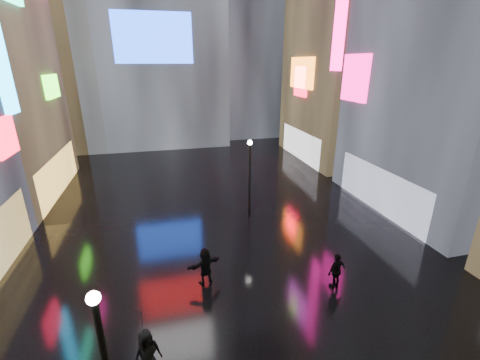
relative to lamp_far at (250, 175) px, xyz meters
name	(u,v)px	position (x,y,z in m)	size (l,w,h in m)	color
ground	(212,208)	(-2.17, 1.89, -2.94)	(140.00, 140.00, 0.00)	black
building_right_far	(357,14)	(13.81, 11.88, 11.03)	(10.28, 12.00, 28.00)	black
tower_flank_right	(243,3)	(6.83, 27.89, 14.06)	(12.00, 12.00, 34.00)	black
tower_flank_left	(48,29)	(-16.17, 23.89, 10.06)	(10.00, 10.00, 26.00)	black
lamp_far	(250,175)	(0.00, 0.00, 0.00)	(0.30, 0.30, 5.20)	black
pedestrian_3	(337,271)	(1.91, -7.72, -2.08)	(1.01, 0.42, 1.73)	black
pedestrian_4	(147,354)	(-6.26, -10.25, -2.03)	(0.90, 0.58, 1.84)	black
pedestrian_5	(205,266)	(-3.77, -5.98, -2.05)	(1.66, 0.53, 1.79)	black
umbrella_2	(143,321)	(-6.26, -10.25, -0.68)	(0.93, 0.95, 0.85)	black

